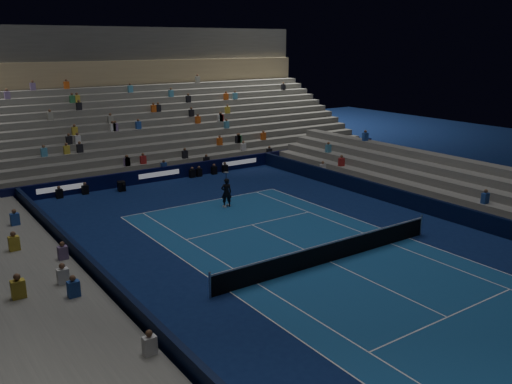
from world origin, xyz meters
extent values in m
plane|color=#0D1C4E|center=(0.00, 0.00, 0.00)|extent=(90.00, 90.00, 0.00)
cube|color=#184D89|center=(0.00, 0.00, 0.01)|extent=(10.97, 23.77, 0.01)
cube|color=black|center=(0.00, 18.50, 0.50)|extent=(44.00, 0.25, 1.00)
cube|color=black|center=(9.70, 0.00, 0.50)|extent=(0.25, 37.00, 1.00)
cube|color=black|center=(-9.70, 0.00, 0.50)|extent=(0.25, 37.00, 1.00)
cube|color=slate|center=(0.00, 19.50, 0.25)|extent=(44.00, 1.00, 0.50)
cube|color=slate|center=(0.00, 20.50, 0.50)|extent=(44.00, 1.00, 1.00)
cube|color=slate|center=(0.00, 21.50, 0.75)|extent=(44.00, 1.00, 1.50)
cube|color=slate|center=(0.00, 22.50, 1.00)|extent=(44.00, 1.00, 2.00)
cube|color=slate|center=(0.00, 23.50, 1.25)|extent=(44.00, 1.00, 2.50)
cube|color=slate|center=(0.00, 24.50, 1.50)|extent=(44.00, 1.00, 3.00)
cube|color=slate|center=(0.00, 25.50, 1.75)|extent=(44.00, 1.00, 3.50)
cube|color=slate|center=(0.00, 26.50, 2.00)|extent=(44.00, 1.00, 4.00)
cube|color=slate|center=(0.00, 27.50, 2.25)|extent=(44.00, 1.00, 4.50)
cube|color=slate|center=(0.00, 28.50, 2.50)|extent=(44.00, 1.00, 5.00)
cube|color=slate|center=(0.00, 29.50, 2.75)|extent=(44.00, 1.00, 5.50)
cube|color=slate|center=(0.00, 30.50, 3.00)|extent=(44.00, 1.00, 6.00)
cube|color=#9B8760|center=(0.00, 31.60, 7.10)|extent=(44.00, 0.60, 2.20)
cube|color=#3E3E3C|center=(0.00, 33.00, 9.70)|extent=(44.00, 2.40, 3.00)
cube|color=slate|center=(10.50, 0.00, 0.25)|extent=(1.00, 37.00, 0.50)
cube|color=slate|center=(11.50, 0.00, 0.50)|extent=(1.00, 37.00, 1.00)
cube|color=slate|center=(12.50, 0.00, 0.75)|extent=(1.00, 37.00, 1.50)
cube|color=slate|center=(13.50, 0.00, 1.00)|extent=(1.00, 37.00, 2.00)
cube|color=slate|center=(14.50, 0.00, 1.25)|extent=(1.00, 37.00, 2.50)
cube|color=slate|center=(-10.50, 0.00, 0.25)|extent=(1.00, 37.00, 0.50)
cube|color=slate|center=(-11.50, 0.00, 0.50)|extent=(1.00, 37.00, 1.00)
cube|color=slate|center=(-12.50, 0.00, 0.75)|extent=(1.00, 37.00, 1.50)
cube|color=slate|center=(-13.50, 0.00, 1.00)|extent=(1.00, 37.00, 2.00)
cylinder|color=#B2B2B7|center=(-6.40, 0.00, 0.55)|extent=(0.10, 0.10, 1.10)
cylinder|color=#B2B2B7|center=(6.40, 0.00, 0.55)|extent=(0.10, 0.10, 1.10)
cube|color=black|center=(0.00, 0.00, 0.45)|extent=(12.80, 0.03, 0.90)
cube|color=white|center=(0.00, 0.00, 0.94)|extent=(12.80, 0.04, 0.08)
imported|color=black|center=(0.68, 10.17, 0.91)|extent=(0.77, 0.63, 1.82)
cube|color=black|center=(-3.25, 17.46, 0.32)|extent=(0.59, 0.67, 0.65)
cylinder|color=black|center=(-3.25, 16.99, 0.52)|extent=(0.22, 0.37, 0.16)
camera|label=1|loc=(-16.12, -17.17, 9.82)|focal=38.02mm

